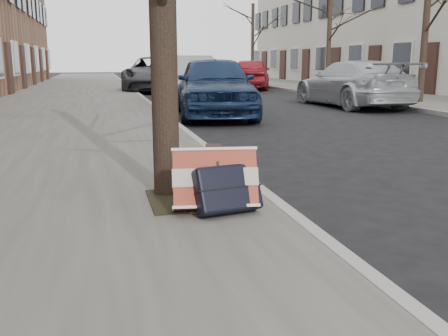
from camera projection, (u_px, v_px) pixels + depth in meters
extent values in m
cube|color=#67645E|center=(73.00, 100.00, 17.45)|extent=(5.00, 70.00, 0.12)
cube|color=slate|center=(368.00, 95.00, 20.19)|extent=(4.00, 70.00, 0.12)
cube|color=black|center=(194.00, 199.00, 4.76)|extent=(0.85, 0.85, 0.02)
cube|color=maroon|center=(215.00, 180.00, 4.36)|extent=(0.77, 0.50, 0.56)
cube|color=black|center=(227.00, 189.00, 4.28)|extent=(0.62, 0.43, 0.45)
imported|color=#142546|center=(214.00, 86.00, 12.69)|extent=(2.44, 4.81, 1.57)
imported|color=#999B9F|center=(187.00, 80.00, 15.96)|extent=(1.82, 4.83, 1.58)
imported|color=#333337|center=(155.00, 74.00, 23.11)|extent=(3.53, 6.06, 1.59)
imported|color=#B1B6BA|center=(352.00, 84.00, 15.46)|extent=(2.14, 4.94, 1.42)
imported|color=maroon|center=(251.00, 74.00, 24.69)|extent=(3.23, 4.83, 1.53)
cylinder|color=black|center=(426.00, 20.00, 15.51)|extent=(0.21, 0.21, 5.04)
cylinder|color=black|center=(329.00, 36.00, 21.99)|extent=(0.20, 0.20, 4.67)
cylinder|color=black|center=(253.00, 42.00, 32.70)|extent=(0.21, 0.21, 4.89)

